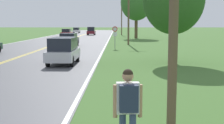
% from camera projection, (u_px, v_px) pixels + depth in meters
% --- Properties ---
extents(hitchhiker_person, '(0.62, 0.44, 1.83)m').
position_uv_depth(hitchhiker_person, '(128.00, 103.00, 6.52)').
color(hitchhiker_person, '#38476B').
rests_on(hitchhiker_person, ground).
extents(traffic_sign, '(0.60, 0.10, 2.44)m').
position_uv_depth(traffic_sign, '(115.00, 32.00, 33.55)').
color(traffic_sign, gray).
rests_on(traffic_sign, ground).
extents(utility_pole_midground, '(1.80, 0.24, 9.66)m').
position_uv_depth(utility_pole_midground, '(129.00, 6.00, 39.74)').
color(utility_pole_midground, brown).
rests_on(utility_pole_midground, ground).
extents(utility_pole_far, '(1.80, 0.24, 9.55)m').
position_uv_depth(utility_pole_far, '(122.00, 14.00, 71.99)').
color(utility_pole_far, brown).
rests_on(utility_pole_far, ground).
extents(tree_behind_sign, '(5.68, 5.68, 9.76)m').
position_uv_depth(tree_behind_sign, '(136.00, 3.00, 56.28)').
color(tree_behind_sign, brown).
rests_on(tree_behind_sign, ground).
extents(car_silver_suv_approaching, '(1.77, 4.44, 1.81)m').
position_uv_depth(car_silver_suv_approaching, '(63.00, 50.00, 21.23)').
color(car_silver_suv_approaching, black).
rests_on(car_silver_suv_approaching, ground).
extents(car_dark_grey_sedan_mid_far, '(2.08, 4.37, 1.57)m').
position_uv_depth(car_dark_grey_sedan_mid_far, '(68.00, 40.00, 37.37)').
color(car_dark_grey_sedan_mid_far, black).
rests_on(car_dark_grey_sedan_mid_far, ground).
extents(car_red_sedan_receding, '(1.98, 4.91, 1.60)m').
position_uv_depth(car_red_sedan_receding, '(67.00, 33.00, 64.68)').
color(car_red_sedan_receding, black).
rests_on(car_red_sedan_receding, ground).
extents(car_maroon_van_distant, '(1.79, 4.34, 1.89)m').
position_uv_depth(car_maroon_van_distant, '(91.00, 31.00, 72.92)').
color(car_maroon_van_distant, black).
rests_on(car_maroon_van_distant, ground).
extents(car_white_van_horizon, '(1.80, 4.04, 1.56)m').
position_uv_depth(car_white_van_horizon, '(77.00, 30.00, 86.95)').
color(car_white_van_horizon, black).
rests_on(car_white_van_horizon, ground).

